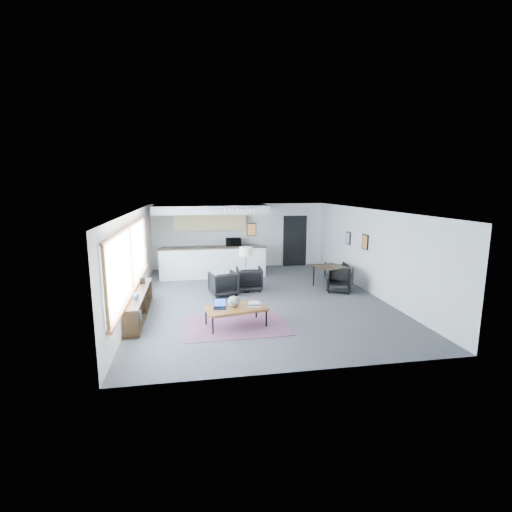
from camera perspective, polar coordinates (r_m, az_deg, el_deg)
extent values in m
cube|color=#47474A|center=(11.10, 0.56, -6.55)|extent=(7.00, 9.00, 0.01)
cube|color=white|center=(10.63, 0.58, 7.03)|extent=(7.00, 9.00, 0.01)
cube|color=silver|center=(15.19, -2.52, 3.14)|extent=(7.00, 0.01, 2.60)
cube|color=silver|center=(6.53, 7.81, -7.00)|extent=(7.00, 0.01, 2.60)
cube|color=silver|center=(10.73, -18.17, -0.49)|extent=(0.01, 9.00, 2.60)
cube|color=silver|center=(11.92, 17.38, 0.62)|extent=(0.01, 9.00, 2.60)
cube|color=#8CBFFF|center=(9.81, -18.77, -0.34)|extent=(0.02, 5.80, 1.55)
cube|color=brown|center=(9.98, -18.32, -4.84)|extent=(0.10, 5.95, 0.06)
cube|color=brown|center=(9.70, -18.93, 4.31)|extent=(0.06, 5.95, 0.06)
cube|color=brown|center=(7.03, -22.14, -4.74)|extent=(0.06, 0.06, 1.60)
cube|color=brown|center=(9.81, -18.65, -0.33)|extent=(0.06, 0.06, 1.60)
cube|color=brown|center=(12.65, -16.72, 2.12)|extent=(0.06, 0.06, 1.60)
cube|color=#342212|center=(9.89, -17.58, -5.43)|extent=(0.35, 3.00, 0.05)
cube|color=#342212|center=(10.06, -17.39, -8.55)|extent=(0.35, 3.00, 0.05)
cube|color=#342212|center=(8.61, -18.73, -9.91)|extent=(0.33, 0.04, 0.55)
cube|color=#342212|center=(9.97, -17.48, -7.03)|extent=(0.33, 0.04, 0.55)
cube|color=#342212|center=(11.35, -16.55, -4.84)|extent=(0.33, 0.04, 0.55)
cube|color=#3359A5|center=(8.80, -18.52, -10.52)|extent=(0.18, 0.04, 0.20)
cube|color=silver|center=(8.96, -18.36, -10.08)|extent=(0.18, 0.04, 0.22)
cube|color=maroon|center=(9.11, -18.21, -9.64)|extent=(0.18, 0.04, 0.24)
cube|color=#342212|center=(9.28, -18.06, -9.40)|extent=(0.18, 0.04, 0.20)
cube|color=#3359A5|center=(9.43, -17.92, -9.00)|extent=(0.18, 0.04, 0.22)
cube|color=silver|center=(9.59, -17.78, -8.60)|extent=(0.18, 0.04, 0.24)
cube|color=maroon|center=(9.75, -17.64, -8.39)|extent=(0.18, 0.04, 0.20)
cube|color=#342212|center=(9.91, -17.52, -8.02)|extent=(0.18, 0.04, 0.22)
cube|color=#3359A5|center=(10.07, -17.40, -7.66)|extent=(0.18, 0.03, 0.24)
cube|color=silver|center=(10.23, -17.27, -7.47)|extent=(0.18, 0.03, 0.20)
cube|color=maroon|center=(10.39, -17.15, -7.14)|extent=(0.18, 0.03, 0.22)
cube|color=#342212|center=(10.55, -17.04, -6.81)|extent=(0.18, 0.04, 0.24)
cube|color=black|center=(10.63, -17.05, -3.66)|extent=(0.14, 0.02, 0.18)
sphere|color=#264C99|center=(9.29, -17.96, -5.87)|extent=(0.14, 0.14, 0.14)
cube|color=white|center=(13.43, -6.58, -1.15)|extent=(3.80, 0.25, 1.10)
cube|color=#342212|center=(13.32, -6.63, 1.21)|extent=(3.85, 0.32, 0.04)
cube|color=white|center=(14.87, -6.91, -0.41)|extent=(3.80, 0.60, 0.90)
cube|color=#2D2D2D|center=(14.79, -6.95, 1.34)|extent=(3.82, 0.62, 0.04)
cube|color=tan|center=(14.81, -7.07, 5.41)|extent=(2.80, 0.35, 0.70)
cube|color=white|center=(14.07, -6.97, 7.19)|extent=(4.20, 1.80, 0.30)
cube|color=black|center=(13.40, -0.69, 4.09)|extent=(0.35, 0.03, 0.45)
cube|color=orange|center=(13.38, -0.68, 4.08)|extent=(0.30, 0.01, 0.40)
cube|color=black|center=(15.60, 5.95, 2.36)|extent=(1.00, 0.12, 2.10)
cube|color=white|center=(15.47, 4.08, 2.33)|extent=(0.06, 0.10, 2.10)
cube|color=white|center=(15.75, 7.76, 2.40)|extent=(0.06, 0.10, 2.10)
cube|color=white|center=(15.49, 6.01, 6.29)|extent=(1.10, 0.10, 0.06)
cube|color=silver|center=(12.72, -3.92, 7.39)|extent=(1.60, 0.04, 0.04)
cylinder|color=silver|center=(12.67, -6.86, 6.96)|extent=(0.07, 0.07, 0.09)
cylinder|color=silver|center=(12.70, -4.82, 7.01)|extent=(0.07, 0.07, 0.09)
cylinder|color=silver|center=(12.75, -2.79, 7.05)|extent=(0.07, 0.07, 0.09)
cylinder|color=silver|center=(12.81, -0.78, 7.07)|extent=(0.07, 0.07, 0.09)
cube|color=black|center=(12.22, 16.44, 2.09)|extent=(0.03, 0.38, 0.48)
cube|color=orange|center=(12.21, 16.38, 2.09)|extent=(0.00, 0.32, 0.42)
cube|color=black|center=(13.39, 13.99, 2.70)|extent=(0.03, 0.34, 0.44)
cube|color=#859FC5|center=(13.39, 13.93, 2.70)|extent=(0.00, 0.28, 0.38)
cube|color=#673850|center=(9.00, -3.11, -10.64)|extent=(2.47, 1.69, 0.01)
cube|color=brown|center=(8.86, -3.14, -8.08)|extent=(1.52, 1.02, 0.05)
cube|color=black|center=(8.47, -6.66, -10.65)|extent=(0.04, 0.04, 0.41)
cube|color=black|center=(9.06, -7.71, -9.24)|extent=(0.04, 0.04, 0.41)
cube|color=black|center=(8.86, 1.58, -9.61)|extent=(0.04, 0.04, 0.41)
cube|color=black|center=(9.42, 0.04, -8.35)|extent=(0.04, 0.04, 0.41)
cube|color=black|center=(8.58, -2.45, -8.93)|extent=(1.32, 0.30, 0.03)
cube|color=black|center=(9.16, -3.77, -7.66)|extent=(1.32, 0.30, 0.03)
cube|color=black|center=(8.79, -5.58, -8.02)|extent=(0.31, 0.24, 0.02)
cube|color=black|center=(8.86, -5.59, -7.15)|extent=(0.30, 0.08, 0.20)
cube|color=blue|center=(8.85, -5.59, -7.15)|extent=(0.27, 0.06, 0.17)
sphere|color=gray|center=(8.82, -3.47, -7.03)|extent=(0.28, 0.28, 0.28)
cube|color=silver|center=(8.94, -0.23, -7.58)|extent=(0.33, 0.28, 0.04)
cube|color=#3359A5|center=(8.93, -0.23, -7.38)|extent=(0.30, 0.26, 0.03)
cube|color=silver|center=(8.90, -0.30, -7.25)|extent=(0.28, 0.23, 0.03)
cube|color=#E5590C|center=(8.61, -2.51, -8.42)|extent=(0.13, 0.13, 0.01)
imported|color=black|center=(11.38, -5.05, -4.05)|extent=(0.91, 0.88, 0.79)
imported|color=black|center=(11.88, -1.06, -3.34)|extent=(0.81, 0.76, 0.81)
cylinder|color=black|center=(11.78, -1.54, -5.44)|extent=(0.25, 0.25, 0.03)
cylinder|color=black|center=(11.62, -1.56, -2.55)|extent=(0.02, 0.02, 1.20)
cylinder|color=#F6E7CA|center=(11.49, -1.57, 0.70)|extent=(0.42, 0.42, 0.27)
cube|color=#342212|center=(12.40, 11.32, -1.63)|extent=(1.05, 1.05, 0.04)
cylinder|color=black|center=(11.97, 10.99, -3.79)|extent=(0.05, 0.05, 0.67)
cylinder|color=black|center=(12.53, 8.88, -3.07)|extent=(0.05, 0.05, 0.67)
cylinder|color=black|center=(12.43, 13.67, -3.35)|extent=(0.05, 0.05, 0.67)
cylinder|color=black|center=(12.98, 11.51, -2.68)|extent=(0.05, 0.05, 0.67)
imported|color=black|center=(12.00, 12.68, -3.84)|extent=(0.83, 0.81, 0.65)
imported|color=black|center=(13.27, 12.20, -2.54)|extent=(0.67, 0.63, 0.61)
imported|color=black|center=(14.82, -3.52, 2.28)|extent=(0.59, 0.32, 0.40)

